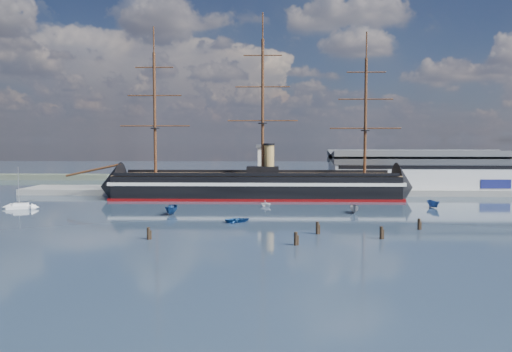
{
  "coord_description": "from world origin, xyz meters",
  "views": [
    {
      "loc": [
        5.43,
        -96.84,
        18.47
      ],
      "look_at": [
        1.49,
        35.0,
        9.0
      ],
      "focal_mm": 35.0,
      "sensor_mm": 36.0,
      "label": 1
    }
  ],
  "objects": [
    {
      "name": "warship",
      "position": [
        -0.91,
        60.0,
        4.04
      ],
      "size": [
        112.9,
        16.52,
        53.94
      ],
      "rotation": [
        0.0,
        0.0,
        0.0
      ],
      "color": "black",
      "rests_on": "ground"
    },
    {
      "name": "piling_far_right",
      "position": [
        36.13,
        6.24,
        0.0
      ],
      "size": [
        0.64,
        0.64,
        2.97
      ],
      "primitive_type": "cylinder",
      "color": "black",
      "rests_on": "ground"
    },
    {
      "name": "warehouse",
      "position": [
        58.0,
        80.0,
        7.98
      ],
      "size": [
        63.0,
        21.0,
        11.6
      ],
      "color": "#B7BABC",
      "rests_on": "ground"
    },
    {
      "name": "motorboat_b",
      "position": [
        -2.01,
        14.45,
        0.0
      ],
      "size": [
        2.69,
        3.82,
        1.65
      ],
      "primitive_type": "imported",
      "rotation": [
        0.0,
        0.0,
        1.97
      ],
      "color": "navy",
      "rests_on": "ground"
    },
    {
      "name": "piling_near_mid",
      "position": [
        9.83,
        -10.04,
        0.0
      ],
      "size": [
        0.64,
        0.64,
        3.07
      ],
      "primitive_type": "cylinder",
      "color": "black",
      "rests_on": "ground"
    },
    {
      "name": "quay",
      "position": [
        10.0,
        76.0,
        0.0
      ],
      "size": [
        180.0,
        18.0,
        2.0
      ],
      "primitive_type": "cube",
      "color": "slate",
      "rests_on": "ground"
    },
    {
      "name": "piling_near_left",
      "position": [
        -17.35,
        -5.67,
        0.0
      ],
      "size": [
        0.64,
        0.64,
        2.98
      ],
      "primitive_type": "cylinder",
      "color": "black",
      "rests_on": "ground"
    },
    {
      "name": "motorboat_a",
      "position": [
        -19.25,
        25.31,
        0.0
      ],
      "size": [
        7.43,
        3.14,
        2.91
      ],
      "primitive_type": "imported",
      "rotation": [
        0.0,
        0.0,
        -0.07
      ],
      "color": "navy",
      "rests_on": "ground"
    },
    {
      "name": "motorboat_c",
      "position": [
        26.67,
        29.31,
        0.0
      ],
      "size": [
        6.3,
        2.65,
        2.47
      ],
      "primitive_type": "imported",
      "rotation": [
        0.0,
        0.0,
        -0.06
      ],
      "color": "gray",
      "rests_on": "ground"
    },
    {
      "name": "motorboat_f",
      "position": [
        50.0,
        40.11,
        0.0
      ],
      "size": [
        6.78,
        3.48,
        2.58
      ],
      "primitive_type": "imported",
      "rotation": [
        0.0,
        0.0,
        0.18
      ],
      "color": "#2D4F8A",
      "rests_on": "ground"
    },
    {
      "name": "sailboat",
      "position": [
        -61.84,
        34.37,
        0.73
      ],
      "size": [
        7.43,
        3.87,
        11.4
      ],
      "rotation": [
        0.0,
        0.0,
        0.26
      ],
      "color": "white",
      "rests_on": "ground"
    },
    {
      "name": "motorboat_d",
      "position": [
        4.0,
        41.49,
        0.0
      ],
      "size": [
        4.8,
        5.71,
        1.95
      ],
      "primitive_type": "imported",
      "rotation": [
        0.0,
        0.0,
        1.0
      ],
      "color": "white",
      "rests_on": "ground"
    },
    {
      "name": "piling_extra",
      "position": [
        14.61,
        0.59,
        0.0
      ],
      "size": [
        0.64,
        0.64,
        3.18
      ],
      "primitive_type": "cylinder",
      "color": "black",
      "rests_on": "ground"
    },
    {
      "name": "piling_near_right",
      "position": [
        26.1,
        -4.03,
        0.0
      ],
      "size": [
        0.64,
        0.64,
        3.09
      ],
      "primitive_type": "cylinder",
      "color": "black",
      "rests_on": "ground"
    },
    {
      "name": "ground",
      "position": [
        0.0,
        40.0,
        0.0
      ],
      "size": [
        600.0,
        600.0,
        0.0
      ],
      "primitive_type": "plane",
      "color": "#213445",
      "rests_on": "ground"
    },
    {
      "name": "quay_tower",
      "position": [
        3.0,
        73.0,
        9.75
      ],
      "size": [
        5.0,
        5.0,
        15.0
      ],
      "color": "silver",
      "rests_on": "ground"
    }
  ]
}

